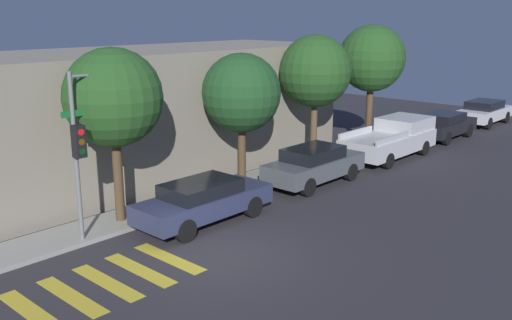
% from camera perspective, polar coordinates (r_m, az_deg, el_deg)
% --- Properties ---
extents(ground_plane, '(60.00, 60.00, 0.00)m').
position_cam_1_polar(ground_plane, '(15.87, -4.06, -9.51)').
color(ground_plane, '#2D2B30').
extents(sidewalk, '(26.00, 1.71, 0.14)m').
position_cam_1_polar(sidewalk, '(18.80, -12.63, -5.71)').
color(sidewalk, gray).
rests_on(sidewalk, ground).
extents(building_row, '(26.00, 6.00, 5.06)m').
position_cam_1_polar(building_row, '(21.71, -19.47, 3.25)').
color(building_row, gray).
rests_on(building_row, ground).
extents(crosswalk, '(5.32, 2.60, 0.00)m').
position_cam_1_polar(crosswalk, '(14.61, -16.30, -12.29)').
color(crosswalk, gold).
rests_on(crosswalk, ground).
extents(traffic_light_pole, '(2.53, 0.56, 4.94)m').
position_cam_1_polar(traffic_light_pole, '(16.60, -16.14, 3.10)').
color(traffic_light_pole, slate).
rests_on(traffic_light_pole, ground).
extents(sedan_near_corner, '(4.63, 1.74, 1.39)m').
position_cam_1_polar(sedan_near_corner, '(17.98, -5.27, -4.04)').
color(sedan_near_corner, '#2D3351').
rests_on(sedan_near_corner, ground).
extents(sedan_middle, '(4.46, 1.75, 1.49)m').
position_cam_1_polar(sedan_middle, '(22.07, 5.84, -0.44)').
color(sedan_middle, '#4C5156').
rests_on(sedan_middle, ground).
extents(pickup_truck, '(5.28, 2.14, 1.72)m').
position_cam_1_polar(pickup_truck, '(26.92, 13.46, 2.14)').
color(pickup_truck, '#BCBCC1').
rests_on(pickup_truck, ground).
extents(sedan_far_end, '(4.29, 1.87, 1.39)m').
position_cam_1_polar(sedan_far_end, '(31.65, 18.23, 3.36)').
color(sedan_far_end, black).
rests_on(sedan_far_end, ground).
extents(sedan_tail_of_row, '(4.46, 1.83, 1.44)m').
position_cam_1_polar(sedan_tail_of_row, '(36.70, 21.87, 4.51)').
color(sedan_tail_of_row, silver).
rests_on(sedan_tail_of_row, ground).
extents(tree_near_corner, '(2.99, 2.99, 5.50)m').
position_cam_1_polar(tree_near_corner, '(17.61, -14.08, 6.01)').
color(tree_near_corner, '#4C3823').
rests_on(tree_near_corner, ground).
extents(tree_midblock, '(2.94, 2.94, 5.07)m').
position_cam_1_polar(tree_midblock, '(21.16, -1.46, 6.68)').
color(tree_midblock, '#4C3823').
rests_on(tree_midblock, ground).
extents(tree_far_end, '(3.07, 3.07, 5.61)m').
position_cam_1_polar(tree_far_end, '(24.51, 5.94, 8.79)').
color(tree_far_end, brown).
rests_on(tree_far_end, ground).
extents(tree_behind_truck, '(3.18, 3.18, 5.96)m').
position_cam_1_polar(tree_behind_truck, '(28.20, 11.50, 9.88)').
color(tree_behind_truck, '#4C3823').
rests_on(tree_behind_truck, ground).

